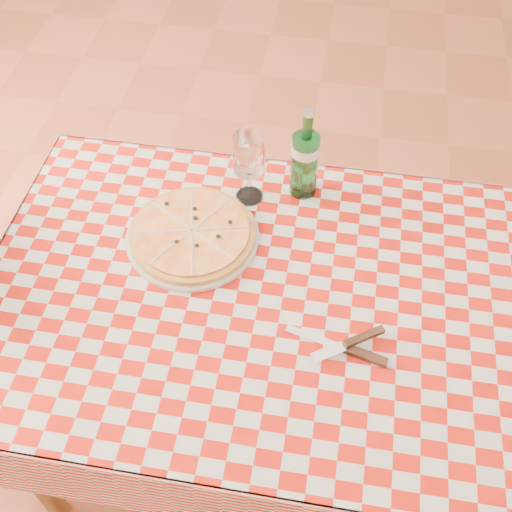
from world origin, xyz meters
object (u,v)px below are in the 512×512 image
(pizza_plate, at_px, (192,233))
(wine_glass, at_px, (249,168))
(water_bottle, at_px, (305,153))
(dining_table, at_px, (260,318))

(pizza_plate, height_order, wine_glass, wine_glass)
(pizza_plate, bearing_deg, wine_glass, 56.01)
(water_bottle, bearing_deg, pizza_plate, -139.05)
(dining_table, bearing_deg, pizza_plate, 144.56)
(dining_table, relative_size, pizza_plate, 3.69)
(dining_table, bearing_deg, wine_glass, 104.62)
(dining_table, height_order, water_bottle, water_bottle)
(pizza_plate, xyz_separation_m, wine_glass, (0.11, 0.16, 0.08))
(dining_table, distance_m, wine_glass, 0.37)
(dining_table, height_order, wine_glass, wine_glass)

